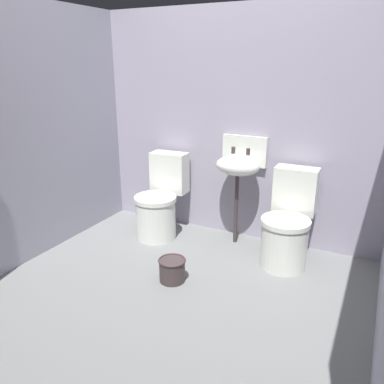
{
  "coord_description": "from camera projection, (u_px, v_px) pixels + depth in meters",
  "views": [
    {
      "loc": [
        1.24,
        -2.16,
        1.63
      ],
      "look_at": [
        0.0,
        0.3,
        0.7
      ],
      "focal_mm": 36.26,
      "sensor_mm": 36.0,
      "label": 1
    }
  ],
  "objects": [
    {
      "name": "ground_plane",
      "position": [
        174.0,
        297.0,
        2.89
      ],
      "size": [
        3.11,
        2.8,
        0.08
      ],
      "primitive_type": "cube",
      "color": "slate"
    },
    {
      "name": "wall_back",
      "position": [
        238.0,
        127.0,
        3.6
      ],
      "size": [
        3.11,
        0.1,
        2.11
      ],
      "primitive_type": "cube",
      "color": "#9B94A8",
      "rests_on": "ground"
    },
    {
      "name": "wall_left",
      "position": [
        31.0,
        134.0,
        3.22
      ],
      "size": [
        0.1,
        2.6,
        2.11
      ],
      "primitive_type": "cube",
      "color": "#9A99AB",
      "rests_on": "ground"
    },
    {
      "name": "toilet_left",
      "position": [
        160.0,
        203.0,
        3.76
      ],
      "size": [
        0.42,
        0.61,
        0.78
      ],
      "rotation": [
        0.0,
        0.0,
        3.19
      ],
      "color": "white",
      "rests_on": "ground"
    },
    {
      "name": "toilet_right",
      "position": [
        287.0,
        227.0,
        3.23
      ],
      "size": [
        0.4,
        0.59,
        0.78
      ],
      "rotation": [
        0.0,
        0.0,
        3.15
      ],
      "color": "silver",
      "rests_on": "ground"
    },
    {
      "name": "sink",
      "position": [
        239.0,
        164.0,
        3.47
      ],
      "size": [
        0.42,
        0.35,
        0.99
      ],
      "color": "#3D3233",
      "rests_on": "ground"
    },
    {
      "name": "bucket",
      "position": [
        172.0,
        269.0,
        3.01
      ],
      "size": [
        0.22,
        0.22,
        0.19
      ],
      "color": "#3D3233",
      "rests_on": "ground"
    }
  ]
}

